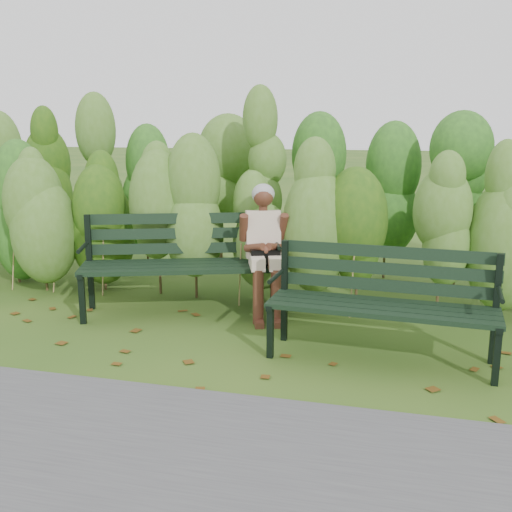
# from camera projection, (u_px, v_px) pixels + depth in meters

# --- Properties ---
(ground) EXTENTS (80.00, 80.00, 0.00)m
(ground) POSITION_uv_depth(u_px,v_px,m) (246.00, 347.00, 5.28)
(ground) COLOR #2C5218
(footpath) EXTENTS (60.00, 2.50, 0.01)m
(footpath) POSITION_uv_depth(u_px,v_px,m) (138.00, 492.00, 3.20)
(footpath) COLOR #474749
(footpath) RESTS_ON ground
(hedge_band) EXTENTS (11.04, 1.67, 2.42)m
(hedge_band) POSITION_uv_depth(u_px,v_px,m) (289.00, 184.00, 6.77)
(hedge_band) COLOR #47381E
(hedge_band) RESTS_ON ground
(leaf_litter) EXTENTS (5.63, 2.26, 0.01)m
(leaf_litter) POSITION_uv_depth(u_px,v_px,m) (297.00, 363.00, 4.93)
(leaf_litter) COLOR #5A3B12
(leaf_litter) RESTS_ON ground
(bench_left) EXTENTS (2.13, 1.29, 1.01)m
(bench_left) POSITION_uv_depth(u_px,v_px,m) (182.00, 255.00, 6.19)
(bench_left) COLOR black
(bench_left) RESTS_ON ground
(bench_right) EXTENTS (1.88, 0.72, 0.92)m
(bench_right) POSITION_uv_depth(u_px,v_px,m) (383.00, 294.00, 4.96)
(bench_right) COLOR black
(bench_right) RESTS_ON ground
(seated_woman) EXTENTS (0.56, 0.79, 1.34)m
(seated_woman) POSITION_uv_depth(u_px,v_px,m) (264.00, 241.00, 6.03)
(seated_woman) COLOR beige
(seated_woman) RESTS_ON ground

